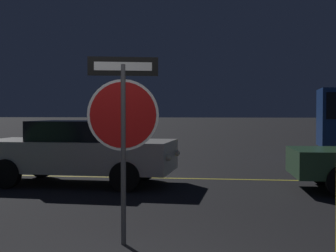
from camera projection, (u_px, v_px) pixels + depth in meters
name	position (u px, v px, depth m)	size (l,w,h in m)	color
road_center_stripe	(183.00, 178.00, 10.98)	(42.04, 0.12, 0.01)	gold
stop_sign	(123.00, 115.00, 5.47)	(0.82, 0.23, 2.21)	#4C4C51
passing_car_2	(78.00, 152.00, 10.16)	(4.23, 2.01, 1.37)	silver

